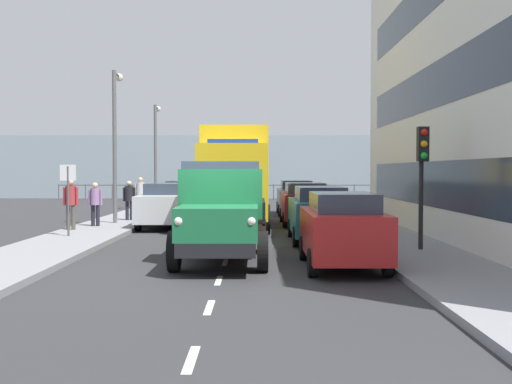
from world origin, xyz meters
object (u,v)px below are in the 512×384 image
(truck_vintage_green, at_px, (222,214))
(car_silver_oppositeside_0, at_px, (168,204))
(lamp_post_far, at_px, (156,146))
(car_black_oppositeside_1, at_px, (185,198))
(car_red_kerbside_near, at_px, (342,229))
(car_grey_kerbside_3, at_px, (296,197))
(pedestrian_by_lamp, at_px, (129,197))
(pedestrian_in_dark_coat, at_px, (95,201))
(lorry_cargo_yellow, at_px, (236,174))
(car_maroon_kerbside_2, at_px, (304,203))
(car_teal_kerbside_1, at_px, (319,213))
(pedestrian_near_railing, at_px, (71,200))
(pedestrian_couple_a, at_px, (141,193))
(street_sign, at_px, (68,187))
(traffic_light_near, at_px, (422,161))
(lamp_post_promenade, at_px, (116,132))

(truck_vintage_green, xyz_separation_m, car_silver_oppositeside_0, (2.63, -9.47, -0.28))
(lamp_post_far, bearing_deg, truck_vintage_green, 103.49)
(car_black_oppositeside_1, bearing_deg, car_red_kerbside_near, 108.70)
(car_grey_kerbside_3, bearing_deg, pedestrian_by_lamp, 35.36)
(truck_vintage_green, bearing_deg, pedestrian_in_dark_coat, -58.48)
(truck_vintage_green, xyz_separation_m, lorry_cargo_yellow, (-0.01, -9.71, 0.90))
(car_maroon_kerbside_2, xyz_separation_m, pedestrian_by_lamp, (7.27, -0.60, 0.21))
(truck_vintage_green, relative_size, car_grey_kerbside_3, 1.38)
(lorry_cargo_yellow, bearing_deg, car_teal_kerbside_1, 118.35)
(car_grey_kerbside_3, bearing_deg, car_black_oppositeside_1, 12.74)
(pedestrian_near_railing, relative_size, pedestrian_couple_a, 1.01)
(lorry_cargo_yellow, xyz_separation_m, car_teal_kerbside_1, (-2.77, 5.13, -1.18))
(truck_vintage_green, bearing_deg, street_sign, -43.55)
(truck_vintage_green, bearing_deg, car_black_oppositeside_1, -80.20)
(pedestrian_in_dark_coat, bearing_deg, street_sign, 91.03)
(car_teal_kerbside_1, height_order, pedestrian_couple_a, pedestrian_couple_a)
(car_silver_oppositeside_0, height_order, pedestrian_couple_a, pedestrian_couple_a)
(car_teal_kerbside_1, bearing_deg, lorry_cargo_yellow, -61.65)
(lamp_post_far, xyz_separation_m, street_sign, (0.46, 14.54, -1.88))
(traffic_light_near, relative_size, lamp_post_far, 0.57)
(lorry_cargo_yellow, relative_size, car_silver_oppositeside_0, 1.77)
(pedestrian_couple_a, bearing_deg, car_black_oppositeside_1, -140.32)
(truck_vintage_green, distance_m, pedestrian_by_lamp, 12.18)
(lamp_post_promenade, bearing_deg, car_red_kerbside_near, 124.89)
(truck_vintage_green, height_order, street_sign, truck_vintage_green)
(car_teal_kerbside_1, xyz_separation_m, car_maroon_kerbside_2, (-0.00, -6.14, 0.00))
(pedestrian_couple_a, height_order, street_sign, street_sign)
(lorry_cargo_yellow, relative_size, car_teal_kerbside_1, 1.86)
(pedestrian_in_dark_coat, bearing_deg, truck_vintage_green, 121.52)
(lorry_cargo_yellow, xyz_separation_m, car_silver_oppositeside_0, (2.64, 0.24, -1.18))
(car_silver_oppositeside_0, distance_m, lamp_post_promenade, 3.63)
(pedestrian_by_lamp, relative_size, pedestrian_couple_a, 0.93)
(pedestrian_by_lamp, distance_m, street_sign, 6.51)
(car_grey_kerbside_3, height_order, pedestrian_by_lamp, pedestrian_by_lamp)
(lorry_cargo_yellow, relative_size, pedestrian_by_lamp, 5.02)
(truck_vintage_green, distance_m, traffic_light_near, 5.49)
(car_silver_oppositeside_0, bearing_deg, lamp_post_promenade, -16.07)
(pedestrian_couple_a, bearing_deg, lamp_post_promenade, 85.21)
(car_red_kerbside_near, height_order, street_sign, street_sign)
(lorry_cargo_yellow, bearing_deg, lamp_post_promenade, -4.55)
(car_red_kerbside_near, distance_m, traffic_light_near, 3.56)
(car_red_kerbside_near, bearing_deg, traffic_light_near, -137.82)
(car_teal_kerbside_1, xyz_separation_m, street_sign, (7.89, -0.29, 0.79))
(pedestrian_near_railing, distance_m, lamp_post_far, 12.67)
(car_red_kerbside_near, distance_m, pedestrian_couple_a, 16.19)
(car_maroon_kerbside_2, xyz_separation_m, pedestrian_in_dark_coat, (7.96, 2.28, 0.20))
(car_silver_oppositeside_0, bearing_deg, pedestrian_couple_a, -66.76)
(pedestrian_by_lamp, bearing_deg, truck_vintage_green, 111.66)
(car_grey_kerbside_3, bearing_deg, car_red_kerbside_near, 90.00)
(car_teal_kerbside_1, distance_m, pedestrian_couple_a, 11.68)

